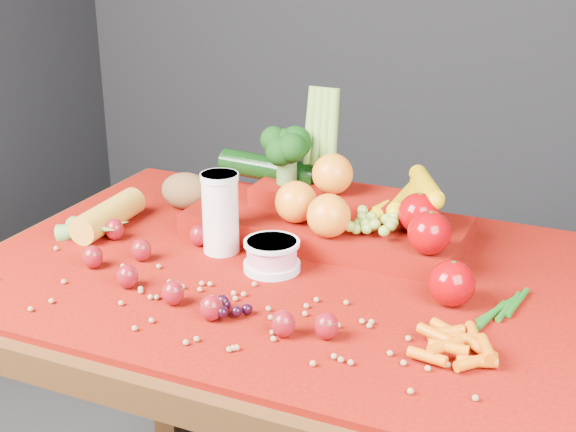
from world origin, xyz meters
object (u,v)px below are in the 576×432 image
at_px(yogurt_bowl, 272,254).
at_px(produce_mound, 336,209).
at_px(table, 283,320).
at_px(milk_glass, 220,210).

distance_m(yogurt_bowl, produce_mound, 0.18).
bearing_deg(produce_mound, table, -103.99).
height_order(table, yogurt_bowl, yogurt_bowl).
distance_m(table, yogurt_bowl, 0.14).
xyz_separation_m(milk_glass, produce_mound, (0.17, 0.14, -0.02)).
bearing_deg(produce_mound, milk_glass, -140.57).
height_order(milk_glass, produce_mound, produce_mound).
relative_size(table, yogurt_bowl, 11.10).
xyz_separation_m(table, yogurt_bowl, (-0.01, -0.02, 0.14)).
bearing_deg(table, yogurt_bowl, -123.54).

